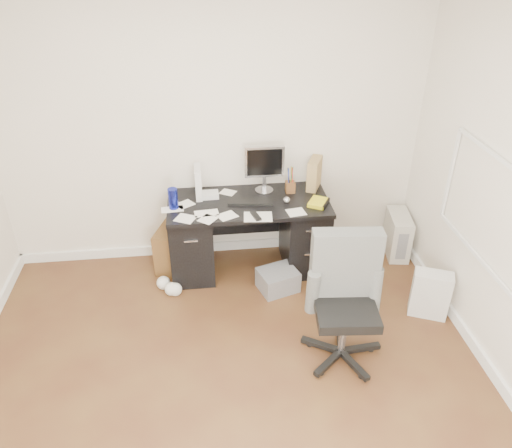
{
  "coord_description": "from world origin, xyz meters",
  "views": [
    {
      "loc": [
        -0.11,
        -2.41,
        2.97
      ],
      "look_at": [
        0.32,
        1.2,
        0.77
      ],
      "focal_mm": 35.0,
      "sensor_mm": 36.0,
      "label": 1
    }
  ],
  "objects_px": {
    "office_chair": "(346,304)",
    "wicker_basket": "(182,248)",
    "keyboard": "(250,201)",
    "desk": "(249,233)",
    "lcd_monitor": "(264,169)",
    "pc_tower": "(397,234)"
  },
  "relations": [
    {
      "from": "keyboard",
      "to": "wicker_basket",
      "type": "relative_size",
      "value": 0.95
    },
    {
      "from": "desk",
      "to": "keyboard",
      "type": "relative_size",
      "value": 3.62
    },
    {
      "from": "office_chair",
      "to": "pc_tower",
      "type": "bearing_deg",
      "value": 60.33
    },
    {
      "from": "desk",
      "to": "wicker_basket",
      "type": "distance_m",
      "value": 0.68
    },
    {
      "from": "desk",
      "to": "office_chair",
      "type": "relative_size",
      "value": 1.41
    },
    {
      "from": "keyboard",
      "to": "office_chair",
      "type": "xyz_separation_m",
      "value": [
        0.59,
        -1.26,
        -0.23
      ]
    },
    {
      "from": "desk",
      "to": "pc_tower",
      "type": "height_order",
      "value": "desk"
    },
    {
      "from": "office_chair",
      "to": "pc_tower",
      "type": "relative_size",
      "value": 2.38
    },
    {
      "from": "office_chair",
      "to": "wicker_basket",
      "type": "xyz_separation_m",
      "value": [
        -1.26,
        1.36,
        -0.31
      ]
    },
    {
      "from": "lcd_monitor",
      "to": "desk",
      "type": "bearing_deg",
      "value": -131.72
    },
    {
      "from": "desk",
      "to": "wicker_basket",
      "type": "height_order",
      "value": "desk"
    },
    {
      "from": "keyboard",
      "to": "pc_tower",
      "type": "distance_m",
      "value": 1.63
    },
    {
      "from": "lcd_monitor",
      "to": "pc_tower",
      "type": "distance_m",
      "value": 1.58
    },
    {
      "from": "desk",
      "to": "keyboard",
      "type": "bearing_deg",
      "value": -54.42
    },
    {
      "from": "lcd_monitor",
      "to": "pc_tower",
      "type": "bearing_deg",
      "value": -3.67
    },
    {
      "from": "lcd_monitor",
      "to": "office_chair",
      "type": "bearing_deg",
      "value": -72.73
    },
    {
      "from": "wicker_basket",
      "to": "lcd_monitor",
      "type": "bearing_deg",
      "value": 7.4
    },
    {
      "from": "desk",
      "to": "wicker_basket",
      "type": "relative_size",
      "value": 3.43
    },
    {
      "from": "desk",
      "to": "pc_tower",
      "type": "distance_m",
      "value": 1.56
    },
    {
      "from": "keyboard",
      "to": "wicker_basket",
      "type": "distance_m",
      "value": 0.87
    },
    {
      "from": "keyboard",
      "to": "pc_tower",
      "type": "height_order",
      "value": "keyboard"
    },
    {
      "from": "desk",
      "to": "pc_tower",
      "type": "relative_size",
      "value": 3.36
    }
  ]
}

